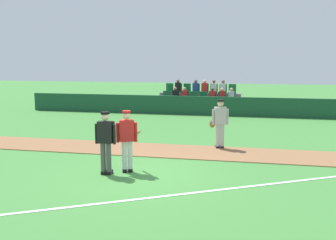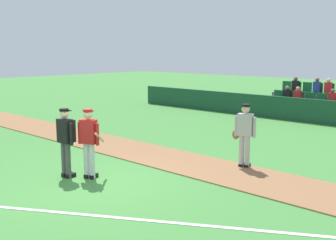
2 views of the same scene
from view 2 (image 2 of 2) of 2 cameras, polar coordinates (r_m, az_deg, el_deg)
ground_plane at (r=10.30m, az=-10.42°, el=-8.49°), size 80.00×80.00×0.00m
infield_dirt_path at (r=12.14m, az=0.51°, el=-5.47°), size 28.00×1.98×0.03m
foul_line_chalk at (r=7.88m, az=0.12°, el=-14.06°), size 10.40×6.16×0.01m
dugout_fence at (r=19.41m, az=18.46°, el=1.28°), size 20.00×0.16×1.07m
stadium_bleachers at (r=20.72m, az=20.17°, el=1.67°), size 5.00×2.10×1.90m
batter_red_jersey at (r=10.36m, az=-10.92°, el=-2.84°), size 0.75×0.69×1.76m
umpire_home_plate at (r=10.58m, az=-14.01°, el=-2.53°), size 0.59×0.32×1.76m
runner_grey_jersey at (r=11.31m, az=10.58°, el=-1.83°), size 0.67×0.38×1.76m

